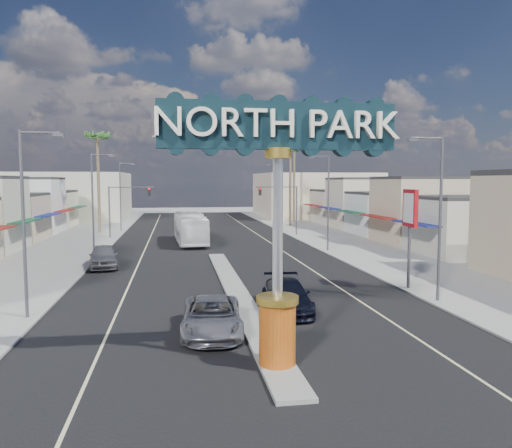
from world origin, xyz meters
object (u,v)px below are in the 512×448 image
object	(u,v)px
streetlight_l_far	(122,193)
palm_left_far	(97,142)
gateway_sign	(278,202)
streetlight_r_far	(279,192)
city_bus	(190,228)
palm_right_mid	(290,153)
bank_pylon_sign	(410,214)
car_parked_left	(104,256)
suv_left	(212,316)
suv_right	(287,296)
traffic_signal_right	(282,200)
streetlight_r_mid	(327,198)
streetlight_r_near	(438,210)
streetlight_l_mid	(95,199)
traffic_signal_left	(125,201)
palm_right_far	(294,144)
streetlight_l_near	(27,214)

from	to	relation	value
streetlight_l_far	palm_left_far	xyz separation A→B (m)	(-2.57, -2.00, 6.43)
gateway_sign	streetlight_r_far	size ratio (longest dim) A/B	1.02
palm_left_far	city_bus	distance (m)	18.83
palm_right_mid	bank_pylon_sign	bearing A→B (deg)	-93.35
car_parked_left	city_bus	size ratio (longest dim) A/B	0.44
suv_left	suv_right	size ratio (longest dim) A/B	1.02
traffic_signal_right	streetlight_l_far	distance (m)	21.20
streetlight_r_mid	traffic_signal_right	bearing A→B (deg)	95.10
palm_left_far	suv_right	world-z (taller)	palm_left_far
streetlight_r_mid	bank_pylon_sign	size ratio (longest dim) A/B	1.50
bank_pylon_sign	streetlight_r_near	bearing A→B (deg)	-86.50
streetlight_r_near	city_bus	world-z (taller)	streetlight_r_near
streetlight_r_mid	bank_pylon_sign	bearing A→B (deg)	-89.77
streetlight_l_mid	streetlight_r_mid	xyz separation A→B (m)	(20.87, 0.00, 0.00)
streetlight_r_near	streetlight_r_mid	distance (m)	20.00
traffic_signal_left	streetlight_r_mid	bearing A→B (deg)	-35.50
streetlight_r_mid	car_parked_left	size ratio (longest dim) A/B	1.74
suv_right	car_parked_left	size ratio (longest dim) A/B	1.06
streetlight_r_mid	palm_right_far	size ratio (longest dim) A/B	0.64
traffic_signal_left	streetlight_l_far	xyz separation A→B (m)	(-1.25, 8.01, 0.79)
streetlight_r_mid	suv_right	distance (m)	22.49
streetlight_l_near	car_parked_left	xyz separation A→B (m)	(1.43, 14.27, -4.19)
streetlight_l_near	streetlight_r_near	bearing A→B (deg)	0.00
streetlight_l_near	palm_right_far	world-z (taller)	palm_right_far
gateway_sign	city_bus	distance (m)	36.65
streetlight_l_near	streetlight_l_far	size ratio (longest dim) A/B	1.00
streetlight_l_near	car_parked_left	size ratio (longest dim) A/B	1.74
streetlight_r_mid	streetlight_l_far	bearing A→B (deg)	133.48
streetlight_l_near	car_parked_left	bearing A→B (deg)	84.26
traffic_signal_right	streetlight_l_far	world-z (taller)	streetlight_l_far
palm_right_mid	traffic_signal_left	bearing A→B (deg)	-151.58
palm_left_far	city_bus	size ratio (longest dim) A/B	1.12
streetlight_l_mid	streetlight_r_mid	bearing A→B (deg)	0.00
bank_pylon_sign	gateway_sign	bearing A→B (deg)	-128.14
traffic_signal_right	car_parked_left	bearing A→B (deg)	-132.67
streetlight_r_near	streetlight_r_far	world-z (taller)	same
gateway_sign	car_parked_left	xyz separation A→B (m)	(-9.00, 22.29, -5.05)
streetlight_l_near	palm_left_far	xyz separation A→B (m)	(-2.57, 40.00, 6.43)
bank_pylon_sign	streetlight_l_mid	bearing A→B (deg)	146.12
streetlight_l_far	palm_right_mid	world-z (taller)	palm_right_mid
streetlight_l_near	palm_left_far	bearing A→B (deg)	93.67
streetlight_l_far	palm_right_mid	bearing A→B (deg)	9.69
gateway_sign	suv_left	xyz separation A→B (m)	(-2.00, 4.42, -5.16)
streetlight_l_near	suv_right	bearing A→B (deg)	-1.96
palm_right_mid	suv_left	bearing A→B (deg)	-106.83
streetlight_l_far	bank_pylon_sign	world-z (taller)	streetlight_l_far
streetlight_r_far	suv_left	size ratio (longest dim) A/B	1.63
streetlight_l_near	streetlight_r_mid	size ratio (longest dim) A/B	1.00
suv_left	traffic_signal_left	bearing A→B (deg)	104.59
traffic_signal_left	traffic_signal_right	size ratio (longest dim) A/B	1.00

